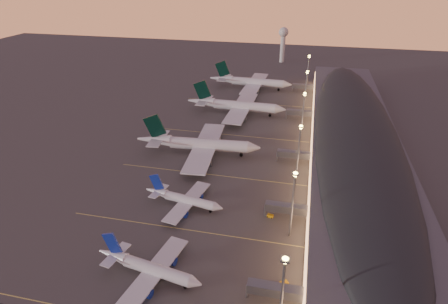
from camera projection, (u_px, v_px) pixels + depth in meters
ground at (192, 221)px, 138.98m from camera, size 700.00×700.00×0.00m
airliner_narrow_south at (148, 268)px, 113.31m from camera, size 36.02×32.53×12.88m
airliner_narrow_north at (183, 199)px, 146.64m from camera, size 33.65×30.40×12.04m
airliner_wide_near at (198, 144)px, 186.40m from camera, size 62.64×57.21×20.04m
airliner_wide_mid at (236, 106)px, 236.52m from camera, size 63.20×57.41×20.27m
airliner_wide_far at (250, 82)px, 283.88m from camera, size 63.00×57.33×20.18m
terminal_building at (354, 137)px, 185.66m from camera, size 56.35×255.00×17.46m
light_masts at (302, 121)px, 180.37m from camera, size 2.20×217.20×25.90m
radar_tower at (283, 39)px, 353.17m from camera, size 9.00×9.00×32.50m
lane_markings at (217, 170)px, 173.76m from camera, size 90.00×180.36×0.00m
baggage_tug_b at (282, 284)px, 111.10m from camera, size 3.90×3.58×1.14m
baggage_tug_c at (269, 216)px, 141.45m from camera, size 3.63×2.12×1.02m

